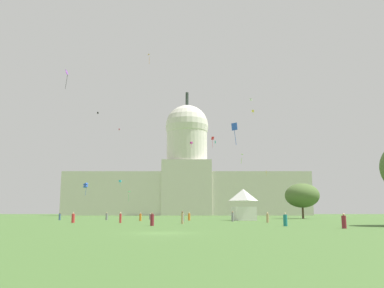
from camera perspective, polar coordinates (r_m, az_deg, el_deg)
The scene contains 33 objects.
ground_plane at distance 31.95m, azimuth -4.41°, elevation -12.43°, with size 800.00×800.00×0.00m, color #42662D.
capitol_building at distance 231.21m, azimuth -0.66°, elevation -5.00°, with size 136.67×24.84×71.72m.
event_tent at distance 84.03m, azimuth 7.35°, elevation -8.44°, with size 4.85×6.03×6.35m.
tree_east_far at distance 110.51m, azimuth 15.36°, elevation -7.03°, with size 12.85×12.99×9.16m.
person_grey_front_left at distance 88.47m, azimuth -11.91°, elevation -9.99°, with size 0.54×0.54×1.64m.
person_denim_mid_right at distance 72.33m, azimuth -1.24°, elevation -10.36°, with size 0.53×0.53×1.51m.
person_orange_near_tent at distance 81.13m, azimuth -0.34°, elevation -10.24°, with size 0.65×0.65×1.64m.
person_grey_front_center at distance 72.65m, azimuth 5.82°, elevation -10.17°, with size 0.45×0.45×1.80m.
person_teal_mid_left at distance 48.91m, azimuth 13.11°, elevation -10.44°, with size 0.54×0.54×1.53m.
person_orange_back_right at distance 78.23m, azimuth -7.24°, elevation -10.21°, with size 0.61×0.61×1.56m.
person_grey_front_right at distance 90.68m, azimuth -5.88°, elevation -10.18°, with size 0.50×0.50×1.46m.
person_red_near_tree_east at distance 65.92m, azimuth -16.37°, elevation -10.02°, with size 0.58×0.58×1.58m.
person_denim_edge_west at distance 90.18m, azimuth -18.12°, elevation -9.74°, with size 0.47×0.47×1.55m.
person_maroon_back_center at distance 49.16m, azimuth -5.59°, elevation -10.62°, with size 0.56×0.56×1.56m.
person_red_near_tree_west at distance 63.26m, azimuth -10.01°, elevation -10.25°, with size 0.36×0.36×1.61m.
person_maroon_edge_east at distance 43.44m, azimuth 20.74°, elevation -10.22°, with size 0.63×0.63×1.50m.
person_tan_aisle_center at distance 57.01m, azimuth -1.31°, elevation -10.40°, with size 0.40×0.40×1.76m.
person_tan_mid_center at distance 65.92m, azimuth 10.69°, elevation -10.22°, with size 0.40×0.40×1.60m.
kite_blue_low at distance 118.91m, azimuth -14.72°, elevation -5.68°, with size 1.32×1.27×3.54m.
kite_orange_high at distance 142.72m, azimuth -5.94°, elevation 12.27°, with size 0.98×1.48×3.28m.
kite_turquoise_mid at distance 135.93m, azimuth 3.36°, elevation 0.18°, with size 0.36×0.60×2.42m.
kite_yellow_high at distance 218.70m, azimuth 8.67°, elevation 4.61°, with size 1.14×1.19×3.01m.
kite_white_high at distance 196.67m, azimuth 8.41°, elevation 6.25°, with size 1.45×1.42×1.27m.
kite_pink_high at distance 182.28m, azimuth -10.17°, elevation 2.05°, with size 0.76×0.73×0.78m.
kite_green_low at distance 162.32m, azimuth -8.88°, elevation -6.92°, with size 1.16×1.20×3.38m.
kite_violet_mid at distance 95.16m, azimuth -17.22°, elevation 9.37°, with size 0.55×1.11×4.43m.
kite_cyan_low at distance 174.56m, azimuth -10.06°, elevation -5.20°, with size 1.03×1.06×2.70m.
kite_gold_mid at distance 179.37m, azimuth 10.50°, elevation -3.90°, with size 0.27×0.56×2.20m.
kite_red_mid at distance 151.25m, azimuth 3.00°, elevation 0.69°, with size 1.16×0.80×4.40m.
kite_black_high at distance 182.41m, azimuth -13.10°, elevation 4.31°, with size 0.68×0.68×0.70m.
kite_lime_low at distance 103.27m, azimuth 6.90°, elevation -1.58°, with size 1.04×1.41×2.40m.
kite_magenta_mid at distance 155.61m, azimuth -0.04°, elevation 0.17°, with size 1.06×1.06×2.43m.
kite_blue_low_b at distance 66.77m, azimuth 6.09°, elevation 2.24°, with size 0.97×0.52×3.68m.
Camera 1 is at (2.43, -31.82, 1.56)m, focal length 37.76 mm.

